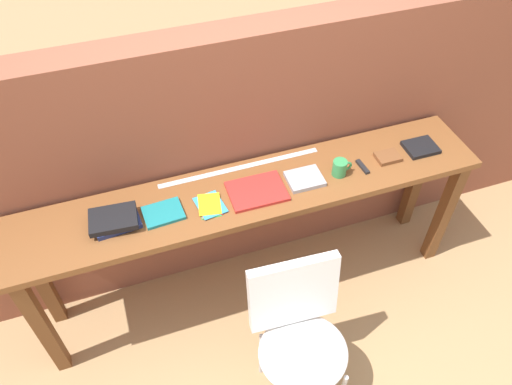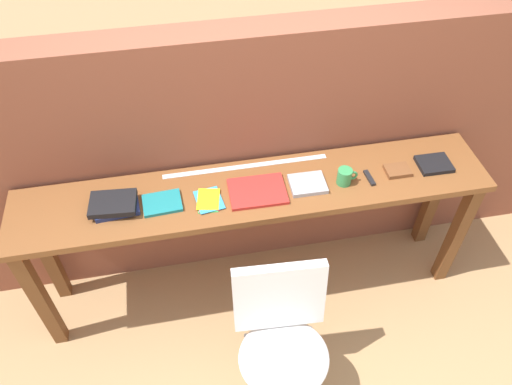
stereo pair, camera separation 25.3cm
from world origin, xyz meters
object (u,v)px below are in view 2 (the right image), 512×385
magazine_cycling (162,203)px  multitool_folded (369,178)px  mug (345,176)px  leather_journal_brown (398,170)px  pamphlet_pile_colourful (208,200)px  book_open_centre (257,191)px  book_repair_rightmost (434,164)px  book_stack_leftmost (115,205)px  chair_white_moulded (282,337)px

magazine_cycling → multitool_folded: bearing=-4.6°
mug → leather_journal_brown: mug is taller
pamphlet_pile_colourful → multitool_folded: (0.85, 0.00, 0.00)m
book_open_centre → book_repair_rightmost: 0.98m
pamphlet_pile_colourful → leather_journal_brown: bearing=1.2°
book_stack_leftmost → leather_journal_brown: (1.48, -0.01, -0.02)m
magazine_cycling → book_open_centre: bearing=-4.6°
chair_white_moulded → pamphlet_pile_colourful: same height
multitool_folded → book_repair_rightmost: book_repair_rightmost is taller
mug → leather_journal_brown: bearing=4.3°
mug → book_repair_rightmost: mug is taller
leather_journal_brown → chair_white_moulded: bearing=-139.4°
multitool_folded → magazine_cycling: bearing=178.9°
book_stack_leftmost → book_open_centre: book_stack_leftmost is taller
mug → multitool_folded: bearing=0.7°
magazine_cycling → multitool_folded: (1.08, -0.02, -0.00)m
leather_journal_brown → book_repair_rightmost: bearing=3.4°
chair_white_moulded → book_stack_leftmost: size_ratio=3.61×
book_repair_rightmost → chair_white_moulded: bearing=-145.4°
magazine_cycling → leather_journal_brown: bearing=-3.4°
mug → multitool_folded: size_ratio=1.00×
mug → pamphlet_pile_colourful: bearing=179.9°
chair_white_moulded → leather_journal_brown: bearing=40.0°
book_open_centre → pamphlet_pile_colourful: bearing=-176.3°
pamphlet_pile_colourful → mug: 0.71m
multitool_folded → mug: bearing=-179.3°
pamphlet_pile_colourful → leather_journal_brown: leather_journal_brown is taller
book_open_centre → multitool_folded: book_open_centre is taller
book_stack_leftmost → magazine_cycling: size_ratio=1.29×
pamphlet_pile_colourful → mug: size_ratio=1.63×
book_stack_leftmost → multitool_folded: bearing=-1.3°
book_open_centre → book_repair_rightmost: bearing=2.2°
chair_white_moulded → mug: (0.46, 0.62, 0.40)m
chair_white_moulded → multitool_folded: bearing=46.0°
pamphlet_pile_colourful → multitool_folded: 0.85m
book_open_centre → book_repair_rightmost: (0.98, 0.02, 0.00)m
pamphlet_pile_colourful → book_repair_rightmost: bearing=1.5°
pamphlet_pile_colourful → book_stack_leftmost: bearing=176.1°
chair_white_moulded → book_repair_rightmost: 1.23m
pamphlet_pile_colourful → multitool_folded: multitool_folded is taller
mug → leather_journal_brown: (0.30, 0.02, -0.03)m
leather_journal_brown → book_repair_rightmost: (0.21, 0.01, 0.00)m
mug → book_repair_rightmost: size_ratio=0.62×
pamphlet_pile_colourful → chair_white_moulded: bearing=-67.5°
magazine_cycling → multitool_folded: 1.08m
book_stack_leftmost → multitool_folded: book_stack_leftmost is taller
book_stack_leftmost → magazine_cycling: 0.23m
book_repair_rightmost → book_open_centre: bearing=-178.0°
book_stack_leftmost → book_open_centre: (0.72, -0.02, -0.02)m
pamphlet_pile_colourful → book_open_centre: size_ratio=0.62×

